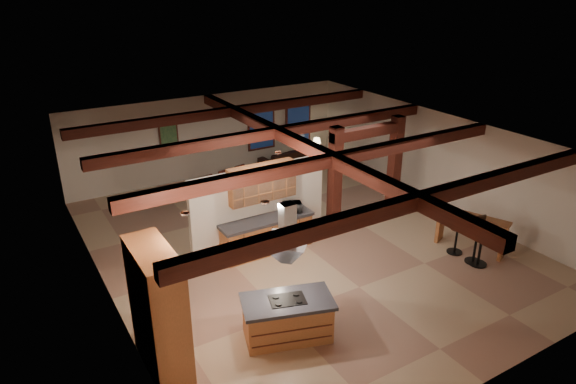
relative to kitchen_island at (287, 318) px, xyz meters
name	(u,v)px	position (x,y,z in m)	size (l,w,h in m)	color
ground	(302,243)	(2.32, 3.12, -0.44)	(12.00, 12.00, 0.00)	tan
room_walls	(302,182)	(2.32, 3.12, 1.34)	(12.00, 12.00, 12.00)	beige
ceiling_beams	(303,145)	(2.32, 3.12, 2.32)	(10.00, 12.00, 0.28)	#38150E
timber_posts	(366,160)	(4.82, 3.62, 1.32)	(2.50, 0.30, 2.90)	#38150E
partition_wall	(259,207)	(1.32, 3.62, 0.66)	(3.80, 0.18, 2.20)	beige
pantry_cabinet	(159,309)	(-2.34, 0.52, 0.76)	(0.67, 1.60, 2.40)	#B06138
back_counter	(267,235)	(1.32, 3.23, 0.03)	(2.50, 0.66, 0.94)	#B06138
upper_display_cabinet	(262,183)	(1.32, 3.43, 1.41)	(1.80, 0.36, 0.95)	#B06138
range_hood	(287,259)	(0.00, 0.00, 1.34)	(1.10, 1.10, 1.40)	silver
back_windows	(280,124)	(5.12, 9.05, 1.06)	(2.70, 0.07, 1.70)	#38150E
framed_art	(169,136)	(0.82, 9.06, 1.26)	(0.65, 0.05, 0.85)	#38150E
recessed_cans	(247,186)	(-0.21, 1.19, 2.43)	(3.16, 2.46, 0.03)	silver
kitchen_island	(287,318)	(0.00, 0.00, 0.00)	(1.97, 1.44, 0.88)	#B06138
dining_table	(234,198)	(1.79, 6.19, -0.15)	(1.64, 0.91, 0.58)	#38190E
sofa	(286,158)	(5.10, 8.62, -0.15)	(2.04, 0.80, 0.59)	black
microwave	(292,207)	(2.09, 3.23, 0.63)	(0.48, 0.32, 0.26)	silver
bar_counter	(472,227)	(5.91, 0.58, 0.20)	(1.12, 1.85, 0.95)	#B06138
side_table	(316,154)	(6.39, 8.45, -0.17)	(0.44, 0.44, 0.55)	#38150E
table_lamp	(317,141)	(6.39, 8.45, 0.36)	(0.31, 0.31, 0.36)	black
bar_stool_a	(474,240)	(5.46, 0.11, 0.16)	(0.45, 0.46, 1.19)	black
bar_stool_b	(480,241)	(5.49, -0.03, 0.19)	(0.44, 0.46, 1.25)	black
bar_stool_c	(456,232)	(5.44, 0.68, 0.14)	(0.41, 0.42, 1.14)	black
dining_chairs	(234,190)	(1.79, 6.19, 0.11)	(2.01, 2.01, 1.09)	#38150E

